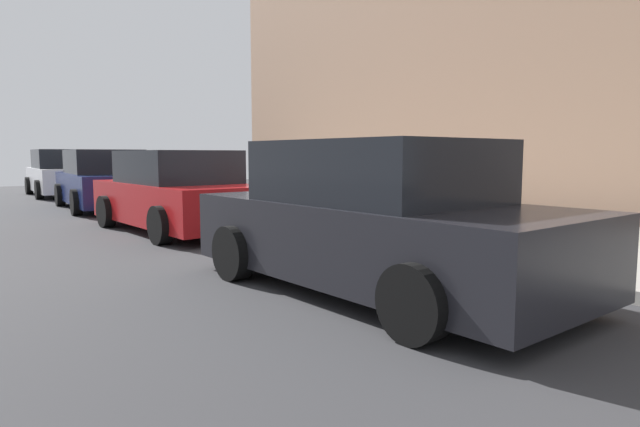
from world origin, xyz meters
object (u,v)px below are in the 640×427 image
object	(u,v)px
bollard_post	(277,198)
parked_car_red_1	(178,193)
suitcase_olive_3	(381,219)
parked_car_charcoal_0	(376,221)
parked_car_navy_2	(104,181)
parked_car_white_3	(61,174)
fire_hydrant	(303,199)
suitcase_teal_0	(446,226)
suitcase_silver_1	(421,221)
suitcase_red_5	(339,211)
suitcase_maroon_6	(324,208)
suitcase_navy_2	(396,217)
suitcase_black_4	(364,209)

from	to	relation	value
bollard_post	parked_car_red_1	bearing A→B (deg)	80.26
suitcase_olive_3	parked_car_charcoal_0	distance (m)	3.20
parked_car_navy_2	parked_car_white_3	size ratio (longest dim) A/B	1.03
fire_hydrant	bollard_post	xyz separation A→B (m)	(0.78, 0.15, -0.02)
suitcase_teal_0	suitcase_silver_1	size ratio (longest dim) A/B	1.04
suitcase_red_5	suitcase_maroon_6	xyz separation A→B (m)	(0.54, -0.05, 0.01)
suitcase_olive_3	suitcase_red_5	world-z (taller)	suitcase_red_5
suitcase_red_5	fire_hydrant	bearing A→B (deg)	-3.13
fire_hydrant	parked_car_red_1	world-z (taller)	parked_car_red_1
suitcase_silver_1	parked_car_white_3	xyz separation A→B (m)	(15.37, 2.14, 0.30)
bollard_post	parked_car_charcoal_0	size ratio (longest dim) A/B	0.19
suitcase_teal_0	parked_car_white_3	size ratio (longest dim) A/B	0.20
suitcase_olive_3	suitcase_silver_1	bearing A→B (deg)	178.34
suitcase_teal_0	suitcase_red_5	bearing A→B (deg)	1.14
suitcase_red_5	suitcase_navy_2	bearing A→B (deg)	-179.49
suitcase_black_4	bollard_post	distance (m)	2.55
suitcase_black_4	parked_car_navy_2	xyz separation A→B (m)	(8.19, 2.23, 0.22)
parked_car_navy_2	parked_car_white_3	bearing A→B (deg)	-0.00
fire_hydrant	parked_car_charcoal_0	distance (m)	5.07
suitcase_silver_1	parked_car_red_1	distance (m)	4.82
suitcase_black_4	parked_car_white_3	distance (m)	14.12
suitcase_black_4	suitcase_maroon_6	size ratio (longest dim) A/B	1.19
suitcase_navy_2	parked_car_white_3	size ratio (longest dim) A/B	0.20
suitcase_navy_2	suitcase_olive_3	xyz separation A→B (m)	(0.45, -0.07, -0.08)
bollard_post	suitcase_olive_3	bearing A→B (deg)	-176.87
fire_hydrant	parked_car_navy_2	world-z (taller)	parked_car_navy_2
suitcase_teal_0	suitcase_olive_3	distance (m)	1.43
suitcase_teal_0	suitcase_red_5	xyz separation A→B (m)	(2.44, 0.05, 0.01)
suitcase_maroon_6	parked_car_red_1	distance (m)	2.82
parked_car_navy_2	suitcase_olive_3	bearing A→B (deg)	-165.98
parked_car_charcoal_0	parked_car_white_3	bearing A→B (deg)	0.00
suitcase_silver_1	parked_car_charcoal_0	xyz separation A→B (m)	(-1.40, 2.14, 0.29)
fire_hydrant	parked_car_charcoal_0	world-z (taller)	parked_car_charcoal_0
suitcase_black_4	suitcase_red_5	bearing A→B (deg)	15.90
suitcase_silver_1	suitcase_navy_2	size ratio (longest dim) A/B	0.97
suitcase_maroon_6	parked_car_charcoal_0	size ratio (longest dim) A/B	0.15
suitcase_navy_2	suitcase_olive_3	size ratio (longest dim) A/B	1.10
suitcase_silver_1	suitcase_black_4	world-z (taller)	suitcase_silver_1
suitcase_red_5	fire_hydrant	size ratio (longest dim) A/B	1.09
suitcase_maroon_6	parked_car_navy_2	distance (m)	7.46
suitcase_black_4	suitcase_red_5	distance (m)	0.54
suitcase_red_5	fire_hydrant	xyz separation A→B (m)	(1.25, -0.07, 0.14)
suitcase_black_4	suitcase_red_5	world-z (taller)	suitcase_red_5
suitcase_black_4	suitcase_red_5	xyz separation A→B (m)	(0.51, 0.15, -0.07)
suitcase_red_5	suitcase_teal_0	bearing A→B (deg)	-178.86
bollard_post	parked_car_red_1	world-z (taller)	parked_car_red_1
suitcase_black_4	parked_car_navy_2	distance (m)	8.50
suitcase_silver_1	suitcase_navy_2	distance (m)	0.49
suitcase_olive_3	bollard_post	size ratio (longest dim) A/B	0.96
suitcase_navy_2	suitcase_maroon_6	bearing A→B (deg)	-0.97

